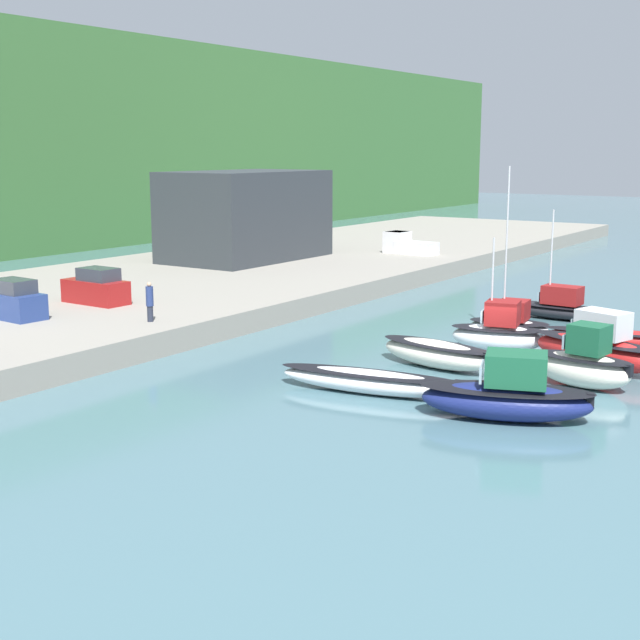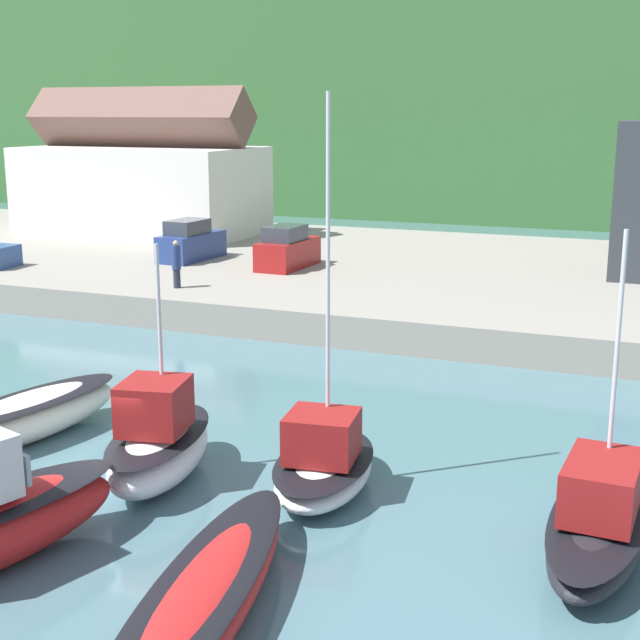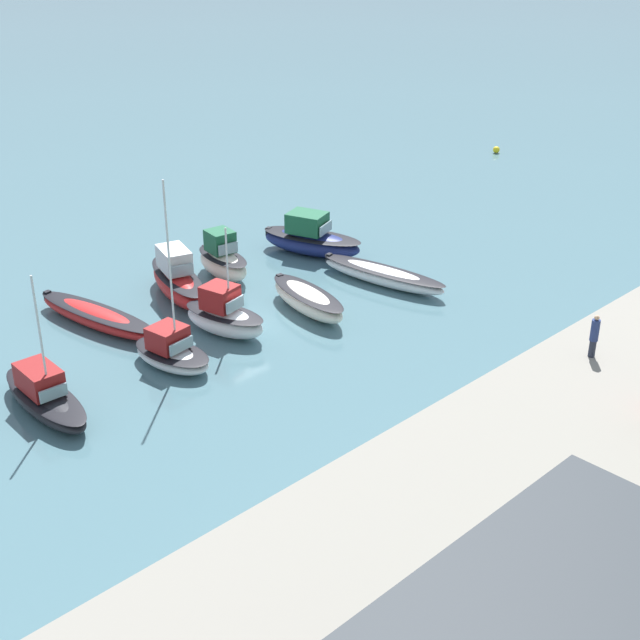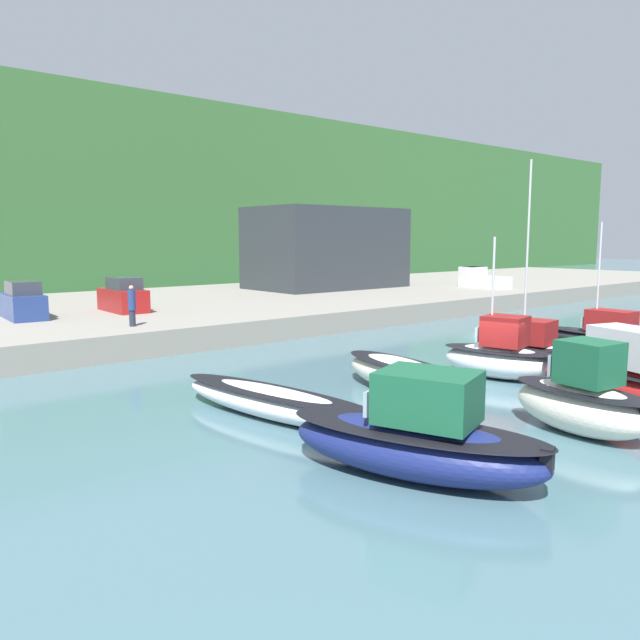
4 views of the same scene
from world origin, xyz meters
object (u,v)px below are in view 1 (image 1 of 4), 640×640
moored_boat_5 (508,395)px  parked_car_1 (96,288)px  moored_boat_1 (436,353)px  parked_car_0 (12,301)px  moored_boat_2 (498,333)px  moored_boat_3 (510,323)px  moored_boat_4 (558,307)px  pickup_truck_0 (406,244)px  moored_boat_7 (597,347)px  person_on_quay (150,301)px  moored_boat_0 (370,381)px  moored_boat_6 (584,364)px  moored_boat_8 (627,339)px

moored_boat_5 → parked_car_1: 28.16m
moored_boat_1 → parked_car_0: (-7.65, 21.96, 1.55)m
moored_boat_2 → parked_car_1: bearing=94.2°
moored_boat_1 → moored_boat_3: bearing=9.1°
moored_boat_1 → moored_boat_4: bearing=7.6°
moored_boat_5 → parked_car_0: bearing=73.4°
moored_boat_4 → pickup_truck_0: 24.83m
moored_boat_7 → moored_boat_2: bearing=97.1°
parked_car_1 → person_on_quay: bearing=-108.0°
moored_boat_0 → person_on_quay: person_on_quay is taller
moored_boat_1 → moored_boat_3: 9.06m
moored_boat_1 → moored_boat_7: bearing=-48.5°
moored_boat_2 → moored_boat_6: size_ratio=1.26×
parked_car_0 → moored_boat_5: bearing=-83.3°
moored_boat_4 → person_on_quay: 25.24m
moored_boat_7 → pickup_truck_0: pickup_truck_0 is taller
moored_boat_3 → moored_boat_1: bearing=171.2°
moored_boat_2 → moored_boat_7: moored_boat_2 is taller
parked_car_1 → moored_boat_2: bearing=-71.9°
moored_boat_1 → moored_boat_6: bearing=-77.7°
moored_boat_7 → parked_car_1: 28.84m
moored_boat_0 → moored_boat_7: size_ratio=1.21×
parked_car_1 → person_on_quay: parked_car_1 is taller
moored_boat_5 → moored_boat_0: bearing=67.5°
moored_boat_3 → moored_boat_8: bearing=-95.6°
parked_car_1 → person_on_quay: (-2.37, -6.74, 0.18)m
moored_boat_7 → person_on_quay: bearing=128.2°
moored_boat_3 → moored_boat_4: moored_boat_3 is taller
moored_boat_2 → person_on_quay: size_ratio=2.79×
moored_boat_2 → moored_boat_7: bearing=-112.6°
moored_boat_5 → pickup_truck_0: size_ratio=1.48×
moored_boat_3 → person_on_quay: bearing=123.5°
moored_boat_1 → moored_boat_4: (15.59, -0.63, 0.04)m
moored_boat_7 → parked_car_0: (-11.68, 28.51, 1.18)m
moored_boat_2 → moored_boat_4: bearing=-10.0°
moored_boat_0 → moored_boat_3: size_ratio=0.90×
moored_boat_4 → pickup_truck_0: size_ratio=1.40×
moored_boat_5 → moored_boat_7: size_ratio=1.02×
moored_boat_5 → parked_car_1: (4.27, 27.81, 1.27)m
moored_boat_5 → moored_boat_6: (6.42, -0.96, 0.08)m
moored_boat_1 → moored_boat_4: 15.60m
moored_boat_1 → moored_boat_3: (9.06, -0.13, 0.05)m
moored_boat_3 → moored_boat_7: 8.16m
pickup_truck_0 → parked_car_1: bearing=179.2°
moored_boat_8 → parked_car_1: size_ratio=2.08×
moored_boat_6 → person_on_quay: 22.52m
moored_boat_6 → moored_boat_1: bearing=100.6°
moored_boat_0 → moored_boat_2: bearing=-16.9°
moored_boat_0 → moored_boat_2: 10.90m
moored_boat_0 → parked_car_0: bearing=85.4°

